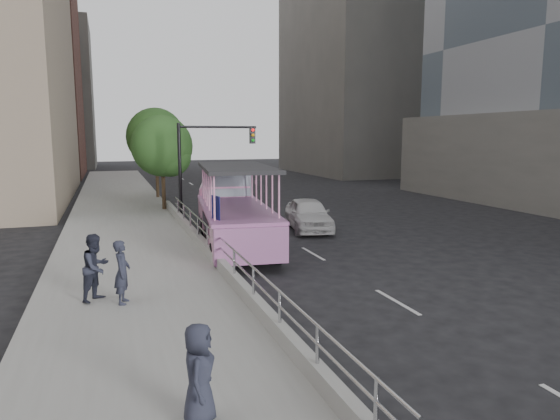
% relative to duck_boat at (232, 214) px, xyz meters
% --- Properties ---
extents(ground, '(160.00, 160.00, 0.00)m').
position_rel_duck_boat_xyz_m(ground, '(1.49, -6.96, -1.26)').
color(ground, black).
extents(sidewalk, '(5.50, 80.00, 0.30)m').
position_rel_duck_boat_xyz_m(sidewalk, '(-4.26, 3.04, -1.11)').
color(sidewalk, '#999A95').
rests_on(sidewalk, ground).
extents(kerb_wall, '(0.24, 30.00, 0.36)m').
position_rel_duck_boat_xyz_m(kerb_wall, '(-1.63, -4.96, -0.78)').
color(kerb_wall, '#999994').
rests_on(kerb_wall, sidewalk).
extents(guardrail, '(0.07, 22.00, 0.71)m').
position_rel_duck_boat_xyz_m(guardrail, '(-1.63, -4.96, -0.11)').
color(guardrail, '#ABACB0').
rests_on(guardrail, kerb_wall).
extents(duck_boat, '(3.63, 10.42, 3.39)m').
position_rel_duck_boat_xyz_m(duck_boat, '(0.00, 0.00, 0.00)').
color(duck_boat, black).
rests_on(duck_boat, ground).
extents(car, '(2.67, 4.84, 1.56)m').
position_rel_duck_boat_xyz_m(car, '(4.19, 1.69, -0.48)').
color(car, silver).
rests_on(car, ground).
extents(pedestrian_near, '(0.52, 0.68, 1.65)m').
position_rel_duck_boat_xyz_m(pedestrian_near, '(-4.70, -7.50, -0.13)').
color(pedestrian_near, '#252836').
rests_on(pedestrian_near, sidewalk).
extents(pedestrian_mid, '(1.06, 1.09, 1.76)m').
position_rel_duck_boat_xyz_m(pedestrian_mid, '(-5.33, -7.04, -0.07)').
color(pedestrian_mid, '#252836').
rests_on(pedestrian_mid, sidewalk).
extents(pedestrian_far, '(0.71, 0.88, 1.55)m').
position_rel_duck_boat_xyz_m(pedestrian_far, '(-3.78, -13.52, -0.18)').
color(pedestrian_far, '#252836').
rests_on(pedestrian_far, sidewalk).
extents(parking_sign, '(0.18, 0.56, 2.54)m').
position_rel_duck_boat_xyz_m(parking_sign, '(-1.51, -3.92, 0.36)').
color(parking_sign, black).
rests_on(parking_sign, ground).
extents(traffic_signal, '(4.20, 0.32, 5.20)m').
position_rel_duck_boat_xyz_m(traffic_signal, '(-0.22, 5.53, 2.24)').
color(traffic_signal, black).
rests_on(traffic_signal, ground).
extents(street_tree_near, '(3.52, 3.52, 5.72)m').
position_rel_duck_boat_xyz_m(street_tree_near, '(-1.82, 8.96, 2.56)').
color(street_tree_near, '#3D2C1C').
rests_on(street_tree_near, ground).
extents(street_tree_far, '(3.97, 3.97, 6.45)m').
position_rel_duck_boat_xyz_m(street_tree_far, '(-1.62, 14.96, 3.05)').
color(street_tree_far, '#3D2C1C').
rests_on(street_tree_far, ground).
extents(midrise_stone_a, '(20.00, 20.00, 32.00)m').
position_rel_duck_boat_xyz_m(midrise_stone_a, '(27.49, 35.04, 14.74)').
color(midrise_stone_a, slate).
rests_on(midrise_stone_a, ground).
extents(midrise_stone_b, '(16.00, 14.00, 20.00)m').
position_rel_duck_boat_xyz_m(midrise_stone_b, '(-14.51, 57.04, 8.74)').
color(midrise_stone_b, slate).
rests_on(midrise_stone_b, ground).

